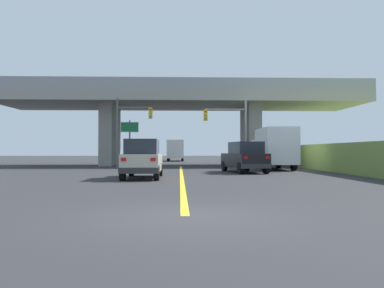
{
  "coord_description": "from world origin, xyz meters",
  "views": [
    {
      "loc": [
        -0.12,
        -8.39,
        1.41
      ],
      "look_at": [
        0.96,
        24.82,
        2.03
      ],
      "focal_mm": 36.06,
      "sensor_mm": 36.0,
      "label": 1
    }
  ],
  "objects_px": {
    "suv_crossing": "(245,157)",
    "traffic_signal_nearside": "(231,125)",
    "box_truck": "(274,148)",
    "highway_sign": "(130,132)",
    "semi_truck_distant": "(175,150)",
    "suv_lead": "(143,159)",
    "traffic_signal_farside": "(129,124)"
  },
  "relations": [
    {
      "from": "traffic_signal_farside",
      "to": "suv_lead",
      "type": "bearing_deg",
      "value": -79.38
    },
    {
      "from": "box_truck",
      "to": "semi_truck_distant",
      "type": "height_order",
      "value": "box_truck"
    },
    {
      "from": "box_truck",
      "to": "highway_sign",
      "type": "relative_size",
      "value": 1.52
    },
    {
      "from": "traffic_signal_nearside",
      "to": "traffic_signal_farside",
      "type": "bearing_deg",
      "value": 174.89
    },
    {
      "from": "suv_lead",
      "to": "box_truck",
      "type": "xyz_separation_m",
      "value": [
        9.19,
        9.28,
        0.62
      ]
    },
    {
      "from": "traffic_signal_farside",
      "to": "highway_sign",
      "type": "distance_m",
      "value": 2.41
    },
    {
      "from": "suv_crossing",
      "to": "traffic_signal_nearside",
      "type": "height_order",
      "value": "traffic_signal_nearside"
    },
    {
      "from": "traffic_signal_farside",
      "to": "suv_crossing",
      "type": "bearing_deg",
      "value": -43.15
    },
    {
      "from": "box_truck",
      "to": "traffic_signal_farside",
      "type": "relative_size",
      "value": 1.07
    },
    {
      "from": "suv_lead",
      "to": "suv_crossing",
      "type": "relative_size",
      "value": 0.93
    },
    {
      "from": "suv_lead",
      "to": "traffic_signal_nearside",
      "type": "bearing_deg",
      "value": 63.13
    },
    {
      "from": "traffic_signal_nearside",
      "to": "highway_sign",
      "type": "xyz_separation_m",
      "value": [
        -9.05,
        3.11,
        -0.51
      ]
    },
    {
      "from": "box_truck",
      "to": "highway_sign",
      "type": "distance_m",
      "value": 13.57
    },
    {
      "from": "highway_sign",
      "to": "semi_truck_distant",
      "type": "relative_size",
      "value": 0.65
    },
    {
      "from": "suv_crossing",
      "to": "highway_sign",
      "type": "height_order",
      "value": "highway_sign"
    },
    {
      "from": "highway_sign",
      "to": "semi_truck_distant",
      "type": "distance_m",
      "value": 19.81
    },
    {
      "from": "suv_lead",
      "to": "semi_truck_distant",
      "type": "height_order",
      "value": "semi_truck_distant"
    },
    {
      "from": "suv_crossing",
      "to": "box_truck",
      "type": "height_order",
      "value": "box_truck"
    },
    {
      "from": "box_truck",
      "to": "traffic_signal_nearside",
      "type": "distance_m",
      "value": 4.76
    },
    {
      "from": "traffic_signal_nearside",
      "to": "traffic_signal_farside",
      "type": "height_order",
      "value": "traffic_signal_farside"
    },
    {
      "from": "suv_crossing",
      "to": "traffic_signal_nearside",
      "type": "distance_m",
      "value": 7.84
    },
    {
      "from": "traffic_signal_nearside",
      "to": "highway_sign",
      "type": "height_order",
      "value": "traffic_signal_nearside"
    },
    {
      "from": "traffic_signal_nearside",
      "to": "semi_truck_distant",
      "type": "height_order",
      "value": "traffic_signal_nearside"
    },
    {
      "from": "semi_truck_distant",
      "to": "suv_lead",
      "type": "bearing_deg",
      "value": -92.18
    },
    {
      "from": "box_truck",
      "to": "traffic_signal_farside",
      "type": "bearing_deg",
      "value": 160.91
    },
    {
      "from": "suv_lead",
      "to": "highway_sign",
      "type": "height_order",
      "value": "highway_sign"
    },
    {
      "from": "suv_lead",
      "to": "traffic_signal_farside",
      "type": "bearing_deg",
      "value": 100.62
    },
    {
      "from": "suv_lead",
      "to": "semi_truck_distant",
      "type": "relative_size",
      "value": 0.7
    },
    {
      "from": "suv_lead",
      "to": "traffic_signal_farside",
      "type": "distance_m",
      "value": 13.83
    },
    {
      "from": "suv_lead",
      "to": "box_truck",
      "type": "height_order",
      "value": "box_truck"
    },
    {
      "from": "semi_truck_distant",
      "to": "traffic_signal_farside",
      "type": "bearing_deg",
      "value": -100.02
    },
    {
      "from": "suv_crossing",
      "to": "traffic_signal_nearside",
      "type": "xyz_separation_m",
      "value": [
        0.13,
        7.38,
        2.64
      ]
    }
  ]
}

